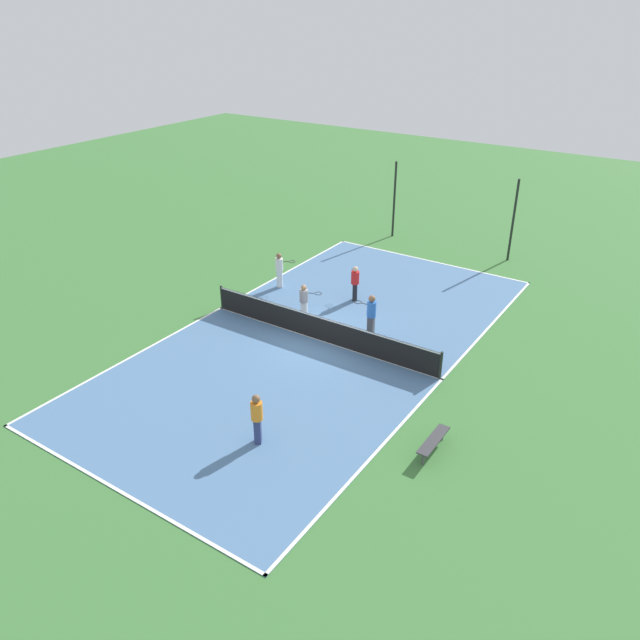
# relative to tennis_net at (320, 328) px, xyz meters

# --- Properties ---
(ground_plane) EXTENTS (80.00, 80.00, 0.00)m
(ground_plane) POSITION_rel_tennis_net_xyz_m (0.00, 0.00, -0.56)
(ground_plane) COLOR #3D7538
(court_surface) EXTENTS (10.43, 20.25, 0.02)m
(court_surface) POSITION_rel_tennis_net_xyz_m (0.00, 0.00, -0.55)
(court_surface) COLOR #4C729E
(court_surface) RESTS_ON ground_plane
(tennis_net) EXTENTS (10.23, 0.10, 1.07)m
(tennis_net) POSITION_rel_tennis_net_xyz_m (0.00, 0.00, 0.00)
(tennis_net) COLOR black
(tennis_net) RESTS_ON court_surface
(bench) EXTENTS (0.36, 1.64, 0.45)m
(bench) POSITION_rel_tennis_net_xyz_m (6.53, -3.80, -0.18)
(bench) COLOR #333338
(bench) RESTS_ON ground_plane
(player_far_white) EXTENTS (0.96, 0.78, 1.67)m
(player_far_white) POSITION_rel_tennis_net_xyz_m (-4.36, 3.20, 0.41)
(player_far_white) COLOR white
(player_far_white) RESTS_ON court_surface
(player_near_blue) EXTENTS (0.95, 0.38, 1.81)m
(player_near_blue) POSITION_rel_tennis_net_xyz_m (1.52, 1.31, 0.51)
(player_near_blue) COLOR #4C4C51
(player_near_blue) RESTS_ON court_surface
(player_coach_red) EXTENTS (0.78, 0.97, 1.61)m
(player_coach_red) POSITION_rel_tennis_net_xyz_m (-0.74, 3.90, 0.38)
(player_coach_red) COLOR black
(player_coach_red) RESTS_ON court_surface
(player_center_orange) EXTENTS (0.49, 0.49, 1.69)m
(player_center_orange) POSITION_rel_tennis_net_xyz_m (1.96, -6.32, 0.42)
(player_center_orange) COLOR navy
(player_center_orange) RESTS_ON court_surface
(player_baseline_gray) EXTENTS (0.98, 0.72, 1.52)m
(player_baseline_gray) POSITION_rel_tennis_net_xyz_m (-1.60, 1.23, 0.32)
(player_baseline_gray) COLOR white
(player_baseline_gray) RESTS_ON court_surface
(tennis_ball_left_sideline) EXTENTS (0.07, 0.07, 0.07)m
(tennis_ball_left_sideline) POSITION_rel_tennis_net_xyz_m (-4.55, 1.09, -0.51)
(tennis_ball_left_sideline) COLOR #CCE033
(tennis_ball_left_sideline) RESTS_ON court_surface
(tennis_ball_far_baseline) EXTENTS (0.07, 0.07, 0.07)m
(tennis_ball_far_baseline) POSITION_rel_tennis_net_xyz_m (-0.76, 0.30, -0.51)
(tennis_ball_far_baseline) COLOR #CCE033
(tennis_ball_far_baseline) RESTS_ON court_surface
(fence_post_back_left) EXTENTS (0.12, 0.12, 4.20)m
(fence_post_back_left) POSITION_rel_tennis_net_xyz_m (-3.33, 12.44, 1.54)
(fence_post_back_left) COLOR black
(fence_post_back_left) RESTS_ON ground_plane
(fence_post_back_right) EXTENTS (0.12, 0.12, 4.20)m
(fence_post_back_right) POSITION_rel_tennis_net_xyz_m (3.33, 12.44, 1.54)
(fence_post_back_right) COLOR black
(fence_post_back_right) RESTS_ON ground_plane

